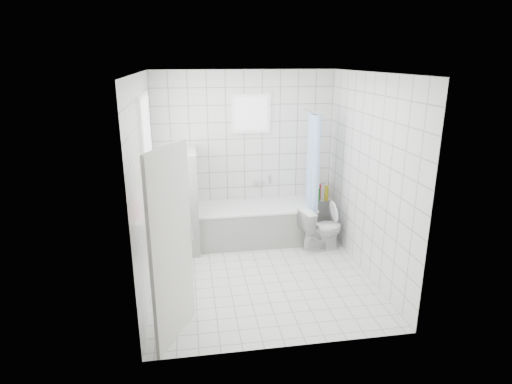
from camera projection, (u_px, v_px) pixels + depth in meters
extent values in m
plane|color=white|center=(260.00, 275.00, 5.69)|extent=(3.00, 3.00, 0.00)
plane|color=white|center=(261.00, 72.00, 4.91)|extent=(3.00, 3.00, 0.00)
cube|color=white|center=(245.00, 155.00, 6.71)|extent=(2.80, 0.02, 2.60)
cube|color=white|center=(289.00, 226.00, 3.89)|extent=(2.80, 0.02, 2.60)
cube|color=white|center=(145.00, 186.00, 5.09)|extent=(0.02, 3.00, 2.60)
cube|color=white|center=(368.00, 176.00, 5.51)|extent=(0.02, 3.00, 2.60)
cube|color=white|center=(149.00, 156.00, 5.28)|extent=(0.01, 0.90, 1.40)
cube|color=white|center=(251.00, 114.00, 6.49)|extent=(0.50, 0.01, 0.50)
cube|color=white|center=(157.00, 212.00, 5.51)|extent=(0.18, 1.02, 0.08)
cube|color=silver|center=(172.00, 247.00, 4.17)|extent=(0.39, 0.74, 2.00)
cube|color=white|center=(256.00, 224.00, 6.68)|extent=(1.77, 0.75, 0.55)
cube|color=white|center=(256.00, 207.00, 6.60)|extent=(1.79, 0.77, 0.03)
cube|color=white|center=(193.00, 199.00, 6.35)|extent=(0.15, 0.85, 1.50)
cube|color=white|center=(320.00, 215.00, 7.09)|extent=(0.40, 0.24, 0.55)
imported|color=white|center=(321.00, 229.00, 6.36)|extent=(0.70, 0.49, 0.66)
cylinder|color=silver|center=(312.00, 112.00, 6.27)|extent=(0.02, 0.80, 0.02)
cube|color=silver|center=(258.00, 183.00, 6.84)|extent=(0.18, 0.06, 0.06)
imported|color=#D068C2|center=(158.00, 196.00, 5.71)|extent=(0.11, 0.11, 0.19)
imported|color=silver|center=(157.00, 195.00, 5.59)|extent=(0.12, 0.12, 0.29)
imported|color=#2FB9D7|center=(156.00, 206.00, 5.32)|extent=(0.12, 0.12, 0.19)
imported|color=#DC556B|center=(155.00, 206.00, 5.15)|extent=(0.15, 0.15, 0.30)
imported|color=silver|center=(157.00, 204.00, 5.44)|extent=(0.14, 0.14, 0.16)
cylinder|color=gold|center=(326.00, 193.00, 6.89)|extent=(0.06, 0.06, 0.26)
cylinder|color=#158324|center=(318.00, 194.00, 6.89)|extent=(0.06, 0.06, 0.21)
cylinder|color=#BD163B|center=(319.00, 191.00, 6.99)|extent=(0.06, 0.06, 0.25)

